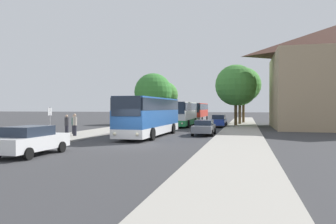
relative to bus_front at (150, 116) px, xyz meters
The scene contains 18 objects.
ground_plane 7.41m from the bus_front, 84.36° to the right, with size 300.00×300.00×0.00m, color #38383A.
sidewalk_left 9.68m from the bus_front, 131.36° to the right, with size 4.00×120.00×0.15m, color #A39E93.
sidewalk_right 10.66m from the bus_front, 42.85° to the right, with size 4.00×120.00×0.15m, color #A39E93.
bus_front is the anchor object (origin of this frame).
bus_middle 15.63m from the bus_front, 90.30° to the left, with size 2.96×11.13×3.26m.
bus_rear 28.59m from the bus_front, 89.99° to the left, with size 2.82×11.06×3.24m.
parked_car_left_curb 12.89m from the bus_front, 103.30° to the right, with size 2.16×4.62×1.58m.
parked_car_right_near 5.18m from the bus_front, 27.19° to the left, with size 1.96×4.42×1.40m.
parked_car_right_far 15.77m from the bus_front, 72.14° to the left, with size 1.99×4.31×1.61m.
bus_stop_sign 8.39m from the bus_front, 143.08° to the right, with size 0.08×0.45×2.45m.
pedestrian_waiting_near 7.24m from the bus_front, 159.58° to the right, with size 0.36×0.36×1.79m.
pedestrian_waiting_far 7.20m from the bus_front, behind, with size 0.36×0.36×1.69m.
pedestrian_walking_back 6.51m from the bus_front, 156.25° to the right, with size 0.36×0.36×1.88m.
tree_left_near 27.30m from the bus_front, 101.33° to the left, with size 4.57×4.57×6.84m.
tree_left_far 21.72m from the bus_front, 105.35° to the left, with size 5.81×5.81×7.68m.
tree_right_near 27.40m from the bus_front, 73.12° to the left, with size 5.55×5.55×8.81m.
tree_right_mid 18.80m from the bus_front, 67.95° to the left, with size 5.51×5.51×8.17m.
tree_right_far 22.80m from the bus_front, 70.90° to the left, with size 4.94×4.94×7.63m.
Camera 1 is at (7.59, -20.69, 2.59)m, focal length 35.00 mm.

